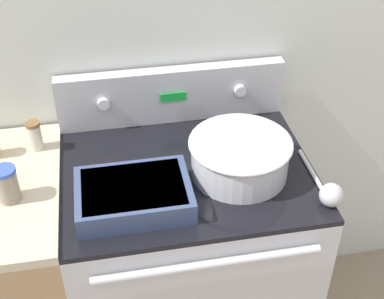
# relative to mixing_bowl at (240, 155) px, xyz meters

# --- Properties ---
(kitchen_wall) EXTENTS (8.00, 0.05, 2.50)m
(kitchen_wall) POSITION_rel_mixing_bowl_xyz_m (-0.16, 0.40, 0.25)
(kitchen_wall) COLOR silver
(kitchen_wall) RESTS_ON ground_plane
(stove_range) EXTENTS (0.79, 0.66, 0.93)m
(stove_range) POSITION_rel_mixing_bowl_xyz_m (-0.16, 0.05, -0.53)
(stove_range) COLOR #BCBCC1
(stove_range) RESTS_ON ground_plane
(control_panel) EXTENTS (0.79, 0.07, 0.20)m
(control_panel) POSITION_rel_mixing_bowl_xyz_m (-0.16, 0.34, 0.03)
(control_panel) COLOR #BCBCC1
(control_panel) RESTS_ON stove_range
(mixing_bowl) EXTENTS (0.32, 0.32, 0.12)m
(mixing_bowl) POSITION_rel_mixing_bowl_xyz_m (0.00, 0.00, 0.00)
(mixing_bowl) COLOR silver
(mixing_bowl) RESTS_ON stove_range
(casserole_dish) EXTENTS (0.33, 0.24, 0.07)m
(casserole_dish) POSITION_rel_mixing_bowl_xyz_m (-0.34, -0.09, -0.03)
(casserole_dish) COLOR #38476B
(casserole_dish) RESTS_ON stove_range
(ladle) EXTENTS (0.07, 0.29, 0.07)m
(ladle) POSITION_rel_mixing_bowl_xyz_m (0.22, -0.18, -0.04)
(ladle) COLOR #B7B7B7
(ladle) RESTS_ON stove_range
(spice_jar_brown_cap) EXTENTS (0.05, 0.05, 0.10)m
(spice_jar_brown_cap) POSITION_rel_mixing_bowl_xyz_m (-0.63, 0.23, -0.01)
(spice_jar_brown_cap) COLOR beige
(spice_jar_brown_cap) RESTS_ON side_counter
(spice_jar_blue_cap) EXTENTS (0.07, 0.07, 0.11)m
(spice_jar_blue_cap) POSITION_rel_mixing_bowl_xyz_m (-0.69, -0.01, -0.00)
(spice_jar_blue_cap) COLOR gray
(spice_jar_blue_cap) RESTS_ON side_counter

